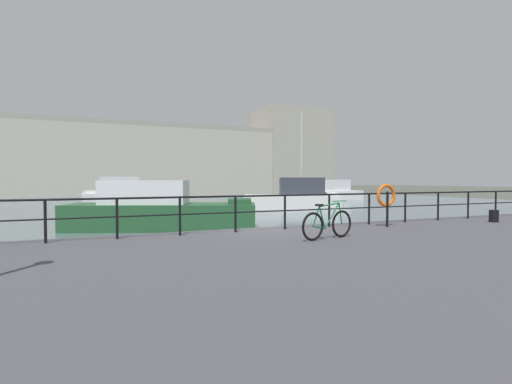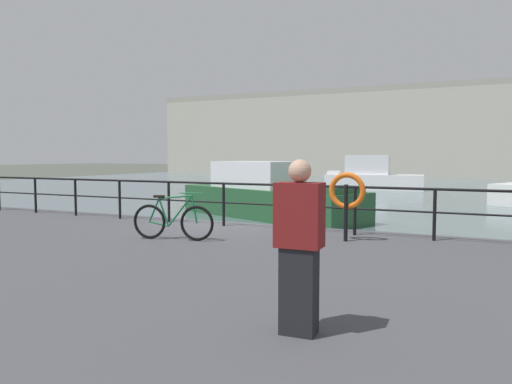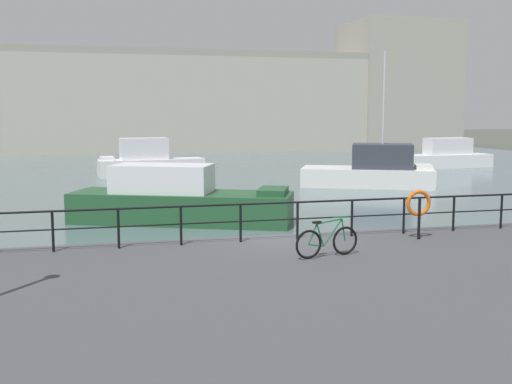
% 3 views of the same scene
% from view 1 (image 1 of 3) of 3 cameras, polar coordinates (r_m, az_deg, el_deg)
% --- Properties ---
extents(ground_plane, '(240.00, 240.00, 0.00)m').
position_cam_1_polar(ground_plane, '(12.94, 1.12, -8.60)').
color(ground_plane, '#4C5147').
extents(water_basin, '(80.00, 60.00, 0.01)m').
position_cam_1_polar(water_basin, '(42.11, -16.78, -1.45)').
color(water_basin, slate).
rests_on(water_basin, ground_plane).
extents(quay_promenade, '(56.00, 13.00, 0.80)m').
position_cam_1_polar(quay_promenade, '(7.64, 23.08, -13.01)').
color(quay_promenade, '#47474C').
rests_on(quay_promenade, ground_plane).
extents(harbor_building, '(72.32, 11.01, 14.91)m').
position_cam_1_polar(harbor_building, '(65.32, -13.84, 4.60)').
color(harbor_building, '#B2AD9E').
rests_on(harbor_building, ground_plane).
extents(moored_small_launch, '(8.13, 5.87, 7.77)m').
position_cam_1_polar(moored_small_launch, '(32.06, 5.60, -0.66)').
color(moored_small_launch, white).
rests_on(moored_small_launch, water_basin).
extents(moored_cabin_cruiser, '(8.93, 5.64, 2.29)m').
position_cam_1_polar(moored_cabin_cruiser, '(18.99, -13.81, -2.61)').
color(moored_cabin_cruiser, '#23512D').
rests_on(moored_cabin_cruiser, water_basin).
extents(moored_green_narrowboat, '(8.76, 2.42, 2.32)m').
position_cam_1_polar(moored_green_narrowboat, '(46.05, 10.57, -0.07)').
color(moored_green_narrowboat, white).
rests_on(moored_green_narrowboat, water_basin).
extents(moored_red_daysailer, '(7.27, 2.64, 2.59)m').
position_cam_1_polar(moored_red_daysailer, '(37.30, -18.58, -0.42)').
color(moored_red_daysailer, white).
rests_on(moored_red_daysailer, water_basin).
extents(quay_railing, '(22.98, 0.07, 1.08)m').
position_cam_1_polar(quay_railing, '(13.10, 10.49, -1.72)').
color(quay_railing, black).
rests_on(quay_railing, quay_promenade).
extents(parked_bicycle, '(1.75, 0.41, 0.98)m').
position_cam_1_polar(parked_bicycle, '(10.41, 10.26, -4.55)').
color(parked_bicycle, black).
rests_on(parked_bicycle, quay_promenade).
extents(mooring_bollard, '(0.32, 0.32, 0.44)m').
position_cam_1_polar(mooring_bollard, '(16.71, 31.02, -2.97)').
color(mooring_bollard, black).
rests_on(mooring_bollard, quay_promenade).
extents(life_ring_stand, '(0.75, 0.16, 1.40)m').
position_cam_1_polar(life_ring_stand, '(13.51, 18.24, -0.67)').
color(life_ring_stand, black).
rests_on(life_ring_stand, quay_promenade).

